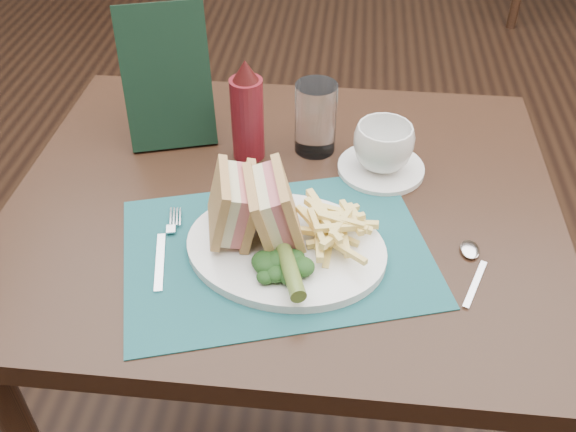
{
  "coord_description": "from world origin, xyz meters",
  "views": [
    {
      "loc": [
        0.09,
        -1.32,
        1.41
      ],
      "look_at": [
        0.02,
        -0.6,
        0.8
      ],
      "focal_mm": 40.0,
      "sensor_mm": 36.0,
      "label": 1
    }
  ],
  "objects_px": {
    "sandwich_half_a": "(219,205)",
    "drinking_glass": "(316,118)",
    "sandwich_half_b": "(260,209)",
    "ketchup_bottle": "(247,110)",
    "saucer": "(381,168)",
    "placemat": "(277,251)",
    "plate": "(286,248)",
    "coffee_cup": "(383,147)",
    "check_presenter": "(167,78)",
    "table_main": "(284,340)"
  },
  "relations": [
    {
      "from": "sandwich_half_a",
      "to": "drinking_glass",
      "type": "bearing_deg",
      "value": 51.67
    },
    {
      "from": "saucer",
      "to": "check_presenter",
      "type": "bearing_deg",
      "value": 169.92
    },
    {
      "from": "placemat",
      "to": "ketchup_bottle",
      "type": "height_order",
      "value": "ketchup_bottle"
    },
    {
      "from": "sandwich_half_a",
      "to": "ketchup_bottle",
      "type": "xyz_separation_m",
      "value": [
        0.01,
        0.23,
        0.02
      ]
    },
    {
      "from": "check_presenter",
      "to": "sandwich_half_a",
      "type": "bearing_deg",
      "value": -80.16
    },
    {
      "from": "saucer",
      "to": "check_presenter",
      "type": "height_order",
      "value": "check_presenter"
    },
    {
      "from": "sandwich_half_b",
      "to": "ketchup_bottle",
      "type": "relative_size",
      "value": 0.6
    },
    {
      "from": "ketchup_bottle",
      "to": "check_presenter",
      "type": "bearing_deg",
      "value": 163.03
    },
    {
      "from": "plate",
      "to": "sandwich_half_b",
      "type": "relative_size",
      "value": 2.67
    },
    {
      "from": "saucer",
      "to": "coffee_cup",
      "type": "bearing_deg",
      "value": 0.0
    },
    {
      "from": "sandwich_half_a",
      "to": "coffee_cup",
      "type": "xyz_separation_m",
      "value": [
        0.24,
        0.21,
        -0.02
      ]
    },
    {
      "from": "plate",
      "to": "sandwich_half_b",
      "type": "height_order",
      "value": "sandwich_half_b"
    },
    {
      "from": "sandwich_half_a",
      "to": "check_presenter",
      "type": "distance_m",
      "value": 0.31
    },
    {
      "from": "sandwich_half_a",
      "to": "saucer",
      "type": "height_order",
      "value": "sandwich_half_a"
    },
    {
      "from": "coffee_cup",
      "to": "check_presenter",
      "type": "bearing_deg",
      "value": 169.92
    },
    {
      "from": "placemat",
      "to": "sandwich_half_a",
      "type": "height_order",
      "value": "sandwich_half_a"
    },
    {
      "from": "sandwich_half_b",
      "to": "saucer",
      "type": "bearing_deg",
      "value": 35.07
    },
    {
      "from": "sandwich_half_a",
      "to": "drinking_glass",
      "type": "height_order",
      "value": "drinking_glass"
    },
    {
      "from": "sandwich_half_a",
      "to": "check_presenter",
      "type": "relative_size",
      "value": 0.42
    },
    {
      "from": "table_main",
      "to": "sandwich_half_b",
      "type": "relative_size",
      "value": 8.01
    },
    {
      "from": "coffee_cup",
      "to": "placemat",
      "type": "bearing_deg",
      "value": -125.06
    },
    {
      "from": "table_main",
      "to": "drinking_glass",
      "type": "distance_m",
      "value": 0.47
    },
    {
      "from": "plate",
      "to": "check_presenter",
      "type": "height_order",
      "value": "check_presenter"
    },
    {
      "from": "table_main",
      "to": "coffee_cup",
      "type": "distance_m",
      "value": 0.46
    },
    {
      "from": "coffee_cup",
      "to": "ketchup_bottle",
      "type": "height_order",
      "value": "ketchup_bottle"
    },
    {
      "from": "table_main",
      "to": "drinking_glass",
      "type": "xyz_separation_m",
      "value": [
        0.04,
        0.15,
        0.44
      ]
    },
    {
      "from": "saucer",
      "to": "plate",
      "type": "bearing_deg",
      "value": -122.48
    },
    {
      "from": "coffee_cup",
      "to": "check_presenter",
      "type": "xyz_separation_m",
      "value": [
        -0.38,
        0.07,
        0.07
      ]
    },
    {
      "from": "placemat",
      "to": "check_presenter",
      "type": "xyz_separation_m",
      "value": [
        -0.23,
        0.29,
        0.12
      ]
    },
    {
      "from": "table_main",
      "to": "sandwich_half_b",
      "type": "distance_m",
      "value": 0.46
    },
    {
      "from": "saucer",
      "to": "coffee_cup",
      "type": "distance_m",
      "value": 0.05
    },
    {
      "from": "table_main",
      "to": "saucer",
      "type": "distance_m",
      "value": 0.42
    },
    {
      "from": "placemat",
      "to": "plate",
      "type": "bearing_deg",
      "value": -3.42
    },
    {
      "from": "table_main",
      "to": "ketchup_bottle",
      "type": "height_order",
      "value": "ketchup_bottle"
    },
    {
      "from": "drinking_glass",
      "to": "coffee_cup",
      "type": "bearing_deg",
      "value": -24.84
    },
    {
      "from": "plate",
      "to": "placemat",
      "type": "bearing_deg",
      "value": -174.11
    },
    {
      "from": "plate",
      "to": "check_presenter",
      "type": "relative_size",
      "value": 1.19
    },
    {
      "from": "sandwich_half_a",
      "to": "ketchup_bottle",
      "type": "distance_m",
      "value": 0.23
    },
    {
      "from": "table_main",
      "to": "sandwich_half_a",
      "type": "relative_size",
      "value": 8.42
    },
    {
      "from": "placemat",
      "to": "plate",
      "type": "height_order",
      "value": "plate"
    },
    {
      "from": "table_main",
      "to": "placemat",
      "type": "xyz_separation_m",
      "value": [
        0.0,
        -0.13,
        0.38
      ]
    },
    {
      "from": "table_main",
      "to": "drinking_glass",
      "type": "bearing_deg",
      "value": 74.35
    },
    {
      "from": "saucer",
      "to": "ketchup_bottle",
      "type": "distance_m",
      "value": 0.25
    },
    {
      "from": "coffee_cup",
      "to": "saucer",
      "type": "bearing_deg",
      "value": 0.0
    },
    {
      "from": "sandwich_half_a",
      "to": "ketchup_bottle",
      "type": "bearing_deg",
      "value": 74.95
    },
    {
      "from": "table_main",
      "to": "saucer",
      "type": "xyz_separation_m",
      "value": [
        0.16,
        0.09,
        0.38
      ]
    },
    {
      "from": "placemat",
      "to": "plate",
      "type": "relative_size",
      "value": 1.5
    },
    {
      "from": "table_main",
      "to": "drinking_glass",
      "type": "relative_size",
      "value": 6.92
    },
    {
      "from": "drinking_glass",
      "to": "ketchup_bottle",
      "type": "bearing_deg",
      "value": -164.37
    },
    {
      "from": "sandwich_half_b",
      "to": "drinking_glass",
      "type": "relative_size",
      "value": 0.86
    }
  ]
}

